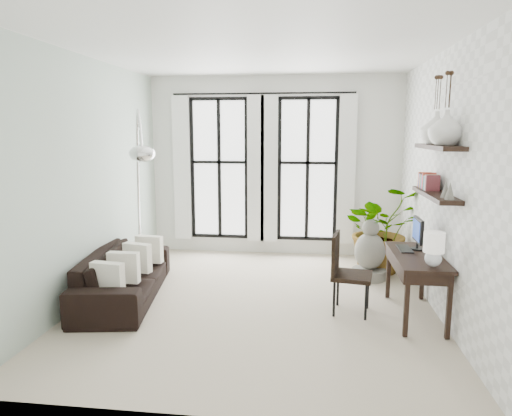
% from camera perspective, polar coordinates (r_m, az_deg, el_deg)
% --- Properties ---
extents(floor, '(5.00, 5.00, 0.00)m').
position_cam_1_polar(floor, '(6.16, 0.20, -11.63)').
color(floor, beige).
rests_on(floor, ground).
extents(ceiling, '(5.00, 5.00, 0.00)m').
position_cam_1_polar(ceiling, '(5.83, 0.22, 19.16)').
color(ceiling, white).
rests_on(ceiling, wall_back).
extents(wall_left, '(0.00, 5.00, 5.00)m').
position_cam_1_polar(wall_left, '(6.45, -20.10, 3.39)').
color(wall_left, '#ACC0B0').
rests_on(wall_left, floor).
extents(wall_right, '(0.00, 5.00, 5.00)m').
position_cam_1_polar(wall_right, '(5.95, 22.29, 2.79)').
color(wall_right, white).
rests_on(wall_right, floor).
extents(wall_back, '(4.50, 0.00, 4.50)m').
position_cam_1_polar(wall_back, '(8.26, 2.29, 5.19)').
color(wall_back, white).
rests_on(wall_back, floor).
extents(windows, '(3.26, 0.13, 2.65)m').
position_cam_1_polar(windows, '(8.21, 0.85, 4.89)').
color(windows, white).
rests_on(windows, wall_back).
extents(wall_shelves, '(0.25, 1.30, 0.60)m').
position_cam_1_polar(wall_shelves, '(5.70, 21.55, 3.86)').
color(wall_shelves, black).
rests_on(wall_shelves, wall_right).
extents(sofa, '(1.18, 2.31, 0.64)m').
position_cam_1_polar(sofa, '(6.45, -16.14, -8.03)').
color(sofa, black).
rests_on(sofa, floor).
extents(throw_pillows, '(0.40, 1.52, 0.40)m').
position_cam_1_polar(throw_pillows, '(6.36, -15.38, -6.56)').
color(throw_pillows, white).
rests_on(throw_pillows, sofa).
extents(plant, '(1.51, 1.39, 1.40)m').
position_cam_1_polar(plant, '(7.52, 15.42, -2.50)').
color(plant, '#2D7228').
rests_on(plant, floor).
extents(desk, '(0.55, 1.31, 1.16)m').
position_cam_1_polar(desk, '(5.76, 19.56, -6.17)').
color(desk, black).
rests_on(desk, floor).
extents(desk_chair, '(0.54, 0.54, 0.99)m').
position_cam_1_polar(desk_chair, '(5.77, 11.03, -7.36)').
color(desk_chair, black).
rests_on(desk_chair, floor).
extents(arc_lamp, '(0.76, 1.16, 2.52)m').
position_cam_1_polar(arc_lamp, '(6.54, -14.42, 6.57)').
color(arc_lamp, silver).
rests_on(arc_lamp, floor).
extents(buddha, '(0.51, 0.51, 0.92)m').
position_cam_1_polar(buddha, '(7.17, 14.01, -5.61)').
color(buddha, gray).
rests_on(buddha, floor).
extents(vase_a, '(0.37, 0.37, 0.38)m').
position_cam_1_polar(vase_a, '(5.40, 22.66, 9.24)').
color(vase_a, white).
rests_on(vase_a, shelf_upper).
extents(vase_b, '(0.37, 0.37, 0.38)m').
position_cam_1_polar(vase_b, '(5.79, 21.60, 9.28)').
color(vase_b, white).
rests_on(vase_b, shelf_upper).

